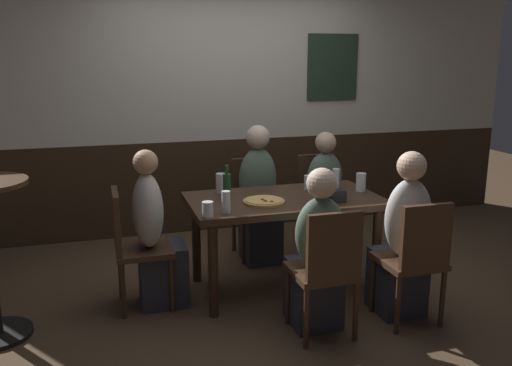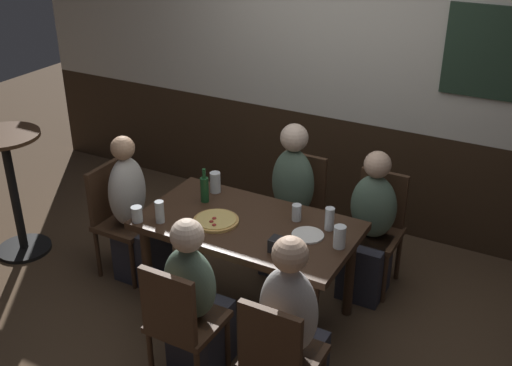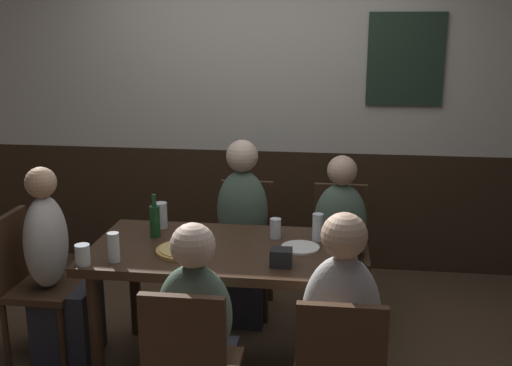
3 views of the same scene
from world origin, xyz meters
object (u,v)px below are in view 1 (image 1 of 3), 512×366
(person_head_west, at_px, (156,241))
(condiment_caddy, at_px, (337,196))
(person_right_near, at_px, (403,247))
(person_mid_far, at_px, (259,203))
(chair_right_near, at_px, (415,256))
(chair_mid_near, at_px, (327,266))
(person_mid_near, at_px, (317,261))
(tumbler_short, at_px, (208,210))
(pint_glass_amber, at_px, (221,185))
(beer_bottle_green, at_px, (227,185))
(pint_glass_stout, at_px, (308,183))
(chair_head_west, at_px, (133,242))
(beer_glass_tall, at_px, (226,204))
(person_right_far, at_px, (326,203))
(pizza, at_px, (264,201))
(chair_right_far, at_px, (319,196))
(highball_clear, at_px, (361,183))
(tumbler_water, at_px, (336,179))
(dining_table, at_px, (284,209))
(chair_mid_far, at_px, (254,201))
(plate_white_large, at_px, (333,192))

(person_head_west, height_order, condiment_caddy, person_head_west)
(person_right_near, bearing_deg, person_head_west, 158.07)
(person_mid_far, bearing_deg, condiment_caddy, -68.80)
(chair_right_near, distance_m, chair_mid_near, 0.64)
(person_right_near, distance_m, person_mid_near, 0.65)
(person_mid_near, distance_m, tumbler_short, 0.80)
(pint_glass_amber, distance_m, beer_bottle_green, 0.16)
(pint_glass_stout, xyz_separation_m, condiment_caddy, (0.07, -0.41, -0.01))
(chair_head_west, relative_size, person_head_west, 0.76)
(condiment_caddy, bearing_deg, pint_glass_stout, 99.71)
(pint_glass_stout, xyz_separation_m, beer_glass_tall, (-0.79, -0.46, 0.02))
(person_right_far, bearing_deg, tumbler_short, -142.80)
(person_right_near, relative_size, pizza, 3.82)
(chair_right_far, bearing_deg, highball_clear, -89.51)
(person_right_near, height_order, pint_glass_stout, person_right_near)
(beer_glass_tall, relative_size, tumbler_water, 0.99)
(person_right_near, distance_m, pint_glass_stout, 0.97)
(dining_table, bearing_deg, condiment_caddy, -32.92)
(chair_mid_far, xyz_separation_m, condiment_caddy, (0.34, -1.04, 0.29))
(person_right_far, height_order, beer_bottle_green, person_right_far)
(dining_table, bearing_deg, person_right_near, -45.53)
(chair_mid_far, height_order, pizza, chair_mid_far)
(chair_mid_far, height_order, person_mid_far, person_mid_far)
(chair_right_near, height_order, highball_clear, highball_clear)
(highball_clear, bearing_deg, condiment_caddy, -143.51)
(chair_right_far, distance_m, pizza, 1.27)
(chair_right_far, distance_m, person_right_near, 1.47)
(chair_right_far, xyz_separation_m, person_right_far, (-0.00, -0.16, -0.02))
(person_right_near, xyz_separation_m, pizza, (-0.84, 0.56, 0.25))
(highball_clear, height_order, tumbler_short, highball_clear)
(beer_glass_tall, height_order, highball_clear, beer_glass_tall)
(chair_mid_near, bearing_deg, tumbler_water, 62.84)
(pint_glass_amber, bearing_deg, plate_white_large, -16.03)
(chair_head_west, distance_m, person_mid_near, 1.32)
(chair_head_west, xyz_separation_m, chair_mid_far, (1.15, 0.82, 0.00))
(chair_head_west, bearing_deg, plate_white_large, 1.29)
(chair_mid_near, distance_m, person_right_far, 1.61)
(plate_white_large, bearing_deg, tumbler_water, 58.72)
(person_right_far, distance_m, tumbler_water, 0.59)
(dining_table, xyz_separation_m, person_mid_near, (0.00, -0.65, -0.18))
(beer_glass_tall, xyz_separation_m, highball_clear, (1.17, 0.28, -0.00))
(highball_clear, distance_m, tumbler_short, 1.36)
(chair_mid_far, height_order, beer_glass_tall, beer_glass_tall)
(chair_head_west, height_order, highball_clear, highball_clear)
(chair_right_near, height_order, chair_mid_near, same)
(pint_glass_stout, bearing_deg, chair_right_far, 59.28)
(person_mid_near, xyz_separation_m, condiment_caddy, (0.34, 0.43, 0.32))
(beer_bottle_green, bearing_deg, pint_glass_amber, 93.99)
(pizza, bearing_deg, highball_clear, 7.09)
(pizza, distance_m, pint_glass_amber, 0.45)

